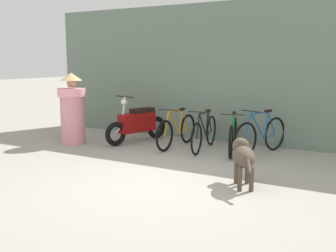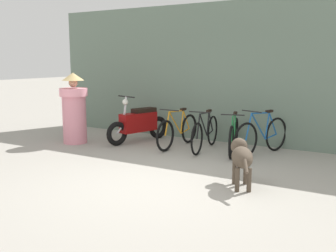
{
  "view_description": "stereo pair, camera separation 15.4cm",
  "coord_description": "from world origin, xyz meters",
  "px_view_note": "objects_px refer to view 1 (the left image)",
  "views": [
    {
      "loc": [
        3.04,
        -5.04,
        1.89
      ],
      "look_at": [
        -0.53,
        1.4,
        0.65
      ],
      "focal_mm": 42.0,
      "sensor_mm": 36.0,
      "label": 1
    },
    {
      "loc": [
        3.18,
        -4.96,
        1.89
      ],
      "look_at": [
        -0.53,
        1.4,
        0.65
      ],
      "focal_mm": 42.0,
      "sensor_mm": 36.0,
      "label": 2
    }
  ],
  "objects_px": {
    "bicycle_0": "(177,131)",
    "person_in_robes": "(72,109)",
    "bicycle_2": "(233,136)",
    "motorcycle": "(137,124)",
    "stray_dog": "(243,156)",
    "bicycle_1": "(204,133)",
    "bicycle_3": "(261,136)"
  },
  "relations": [
    {
      "from": "motorcycle",
      "to": "stray_dog",
      "type": "xyz_separation_m",
      "value": [
        3.19,
        -1.93,
        0.04
      ]
    },
    {
      "from": "person_in_robes",
      "to": "motorcycle",
      "type": "bearing_deg",
      "value": -153.64
    },
    {
      "from": "bicycle_2",
      "to": "motorcycle",
      "type": "height_order",
      "value": "motorcycle"
    },
    {
      "from": "bicycle_1",
      "to": "person_in_robes",
      "type": "height_order",
      "value": "person_in_robes"
    },
    {
      "from": "bicycle_3",
      "to": "person_in_robes",
      "type": "xyz_separation_m",
      "value": [
        -4.06,
        -1.04,
        0.42
      ]
    },
    {
      "from": "stray_dog",
      "to": "bicycle_2",
      "type": "bearing_deg",
      "value": -3.63
    },
    {
      "from": "bicycle_1",
      "to": "bicycle_3",
      "type": "height_order",
      "value": "bicycle_3"
    },
    {
      "from": "stray_dog",
      "to": "person_in_robes",
      "type": "relative_size",
      "value": 0.61
    },
    {
      "from": "bicycle_0",
      "to": "person_in_robes",
      "type": "xyz_separation_m",
      "value": [
        -2.27,
        -0.8,
        0.45
      ]
    },
    {
      "from": "bicycle_1",
      "to": "person_in_robes",
      "type": "relative_size",
      "value": 1.06
    },
    {
      "from": "bicycle_2",
      "to": "bicycle_3",
      "type": "relative_size",
      "value": 1.02
    },
    {
      "from": "bicycle_2",
      "to": "stray_dog",
      "type": "distance_m",
      "value": 2.21
    },
    {
      "from": "bicycle_2",
      "to": "person_in_robes",
      "type": "bearing_deg",
      "value": -91.12
    },
    {
      "from": "bicycle_0",
      "to": "person_in_robes",
      "type": "relative_size",
      "value": 1.05
    },
    {
      "from": "bicycle_0",
      "to": "motorcycle",
      "type": "bearing_deg",
      "value": -89.47
    },
    {
      "from": "person_in_robes",
      "to": "stray_dog",
      "type": "bearing_deg",
      "value": 157.91
    },
    {
      "from": "bicycle_2",
      "to": "stray_dog",
      "type": "relative_size",
      "value": 1.7
    },
    {
      "from": "bicycle_0",
      "to": "bicycle_3",
      "type": "relative_size",
      "value": 1.04
    },
    {
      "from": "bicycle_0",
      "to": "motorcycle",
      "type": "distance_m",
      "value": 1.06
    },
    {
      "from": "bicycle_1",
      "to": "stray_dog",
      "type": "height_order",
      "value": "bicycle_1"
    },
    {
      "from": "bicycle_2",
      "to": "motorcycle",
      "type": "relative_size",
      "value": 0.97
    },
    {
      "from": "bicycle_3",
      "to": "motorcycle",
      "type": "height_order",
      "value": "motorcycle"
    },
    {
      "from": "bicycle_0",
      "to": "person_in_robes",
      "type": "height_order",
      "value": "person_in_robes"
    },
    {
      "from": "bicycle_0",
      "to": "bicycle_1",
      "type": "distance_m",
      "value": 0.64
    },
    {
      "from": "bicycle_2",
      "to": "motorcycle",
      "type": "xyz_separation_m",
      "value": [
        -2.31,
        -0.09,
        0.08
      ]
    },
    {
      "from": "bicycle_0",
      "to": "bicycle_3",
      "type": "xyz_separation_m",
      "value": [
        1.8,
        0.24,
        0.02
      ]
    },
    {
      "from": "bicycle_2",
      "to": "person_in_robes",
      "type": "xyz_separation_m",
      "value": [
        -3.51,
        -0.92,
        0.45
      ]
    },
    {
      "from": "motorcycle",
      "to": "person_in_robes",
      "type": "height_order",
      "value": "person_in_robes"
    },
    {
      "from": "person_in_robes",
      "to": "bicycle_0",
      "type": "bearing_deg",
      "value": -168.5
    },
    {
      "from": "bicycle_2",
      "to": "person_in_robes",
      "type": "distance_m",
      "value": 3.66
    },
    {
      "from": "bicycle_3",
      "to": "stray_dog",
      "type": "distance_m",
      "value": 2.18
    },
    {
      "from": "stray_dog",
      "to": "bicycle_0",
      "type": "bearing_deg",
      "value": 20.91
    }
  ]
}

